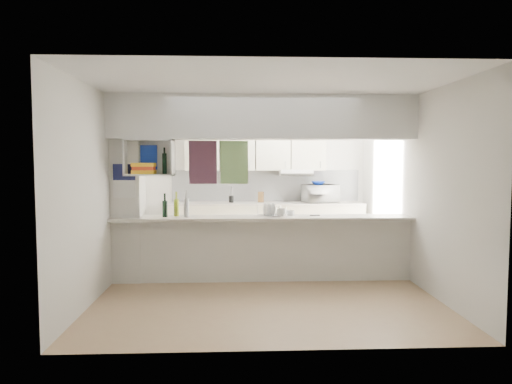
{
  "coord_description": "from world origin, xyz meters",
  "views": [
    {
      "loc": [
        -0.38,
        -6.38,
        1.71
      ],
      "look_at": [
        -0.07,
        0.5,
        1.23
      ],
      "focal_mm": 32.0,
      "sensor_mm": 36.0,
      "label": 1
    }
  ],
  "objects": [
    {
      "name": "cubby_shelf",
      "position": [
        -1.57,
        -0.06,
        1.71
      ],
      "size": [
        0.65,
        0.35,
        0.5
      ],
      "color": "white",
      "rests_on": "bulkhead"
    },
    {
      "name": "microwave",
      "position": [
        1.21,
        2.08,
        1.09
      ],
      "size": [
        0.71,
        0.58,
        0.34
      ],
      "primitive_type": "imported",
      "rotation": [
        0.0,
        0.0,
        3.47
      ],
      "color": "white",
      "rests_on": "bench_top"
    },
    {
      "name": "floor",
      "position": [
        0.0,
        0.0,
        0.0
      ],
      "size": [
        4.8,
        4.8,
        0.0
      ],
      "primitive_type": "plane",
      "color": "tan",
      "rests_on": "ground"
    },
    {
      "name": "cup",
      "position": [
        0.26,
        -0.07,
        0.99
      ],
      "size": [
        0.17,
        0.17,
        0.1
      ],
      "primitive_type": "imported",
      "rotation": [
        0.0,
        0.0,
        -0.34
      ],
      "color": "white",
      "rests_on": "dish_rack"
    },
    {
      "name": "wall_left",
      "position": [
        -2.1,
        0.0,
        1.3
      ],
      "size": [
        0.0,
        4.8,
        4.8
      ],
      "primitive_type": "plane",
      "rotation": [
        1.57,
        0.0,
        1.57
      ],
      "color": "silver",
      "rests_on": "floor"
    },
    {
      "name": "bowl",
      "position": [
        1.16,
        2.05,
        1.29
      ],
      "size": [
        0.26,
        0.26,
        0.06
      ],
      "primitive_type": "imported",
      "color": "#0E2BA0",
      "rests_on": "microwave"
    },
    {
      "name": "plastic_tubs",
      "position": [
        0.43,
        0.12,
        0.95
      ],
      "size": [
        0.49,
        0.17,
        0.07
      ],
      "color": "silver",
      "rests_on": "breakfast_bar"
    },
    {
      "name": "dish_rack",
      "position": [
        0.13,
        0.05,
        1.0
      ],
      "size": [
        0.42,
        0.35,
        0.19
      ],
      "rotation": [
        0.0,
        0.0,
        0.26
      ],
      "color": "silver",
      "rests_on": "breakfast_bar"
    },
    {
      "name": "wine_bottles",
      "position": [
        -1.21,
        0.02,
        1.05
      ],
      "size": [
        0.37,
        0.15,
        0.37
      ],
      "color": "black",
      "rests_on": "breakfast_bar"
    },
    {
      "name": "knife_block",
      "position": [
        0.09,
        2.18,
        1.02
      ],
      "size": [
        0.12,
        0.11,
        0.2
      ],
      "primitive_type": "cube",
      "rotation": [
        0.0,
        0.0,
        -0.34
      ],
      "color": "brown",
      "rests_on": "bench_top"
    },
    {
      "name": "wall_back",
      "position": [
        0.0,
        2.4,
        1.3
      ],
      "size": [
        4.2,
        0.0,
        4.2
      ],
      "primitive_type": "plane",
      "rotation": [
        1.57,
        0.0,
        0.0
      ],
      "color": "silver",
      "rests_on": "floor"
    },
    {
      "name": "wall_right",
      "position": [
        2.1,
        0.0,
        1.3
      ],
      "size": [
        0.0,
        4.8,
        4.8
      ],
      "primitive_type": "plane",
      "rotation": [
        1.57,
        0.0,
        -1.57
      ],
      "color": "silver",
      "rests_on": "floor"
    },
    {
      "name": "utensil_jar",
      "position": [
        -0.47,
        2.15,
        0.98
      ],
      "size": [
        0.09,
        0.09,
        0.13
      ],
      "primitive_type": "cylinder",
      "color": "black",
      "rests_on": "bench_top"
    },
    {
      "name": "kitchen_run",
      "position": [
        0.16,
        2.14,
        0.83
      ],
      "size": [
        3.6,
        0.63,
        2.24
      ],
      "color": "beige",
      "rests_on": "floor"
    },
    {
      "name": "ceiling",
      "position": [
        0.0,
        0.0,
        2.6
      ],
      "size": [
        4.8,
        4.8,
        0.0
      ],
      "primitive_type": "plane",
      "color": "white",
      "rests_on": "wall_back"
    },
    {
      "name": "servery_partition",
      "position": [
        -0.17,
        0.0,
        1.66
      ],
      "size": [
        4.2,
        0.5,
        2.6
      ],
      "color": "silver",
      "rests_on": "floor"
    }
  ]
}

